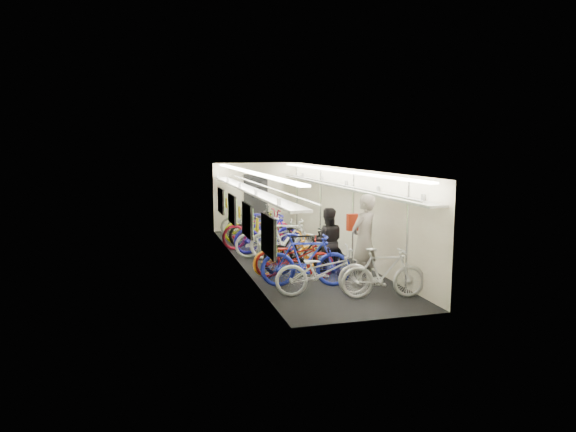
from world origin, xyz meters
TOP-DOWN VIEW (x-y plane):
  - train_car_shell at (-0.36, 0.71)m, footprint 10.00×10.00m
  - bicycle_0 at (-0.38, -3.39)m, footprint 2.01×1.01m
  - bicycle_1 at (-0.52, -2.66)m, footprint 2.01×1.01m
  - bicycle_2 at (-0.55, -1.88)m, footprint 1.92×1.21m
  - bicycle_3 at (-0.27, -1.70)m, footprint 1.96×0.81m
  - bicycle_4 at (-0.60, -1.38)m, footprint 1.87×1.04m
  - bicycle_5 at (-0.27, -0.09)m, footprint 1.96×1.25m
  - bicycle_6 at (-0.56, 0.26)m, footprint 2.09×1.27m
  - bicycle_7 at (-0.52, 0.93)m, footprint 1.91×0.59m
  - bicycle_8 at (-0.62, 1.74)m, footprint 2.23×0.99m
  - bicycle_9 at (-0.56, 2.05)m, footprint 1.78×0.56m
  - bicycle_10 at (-0.57, 2.46)m, footprint 2.01×1.24m
  - bicycle_11 at (0.71, -3.88)m, footprint 1.76×0.76m
  - bicycle_12 at (-0.45, 3.58)m, footprint 2.09×0.92m
  - bicycle_14 at (-0.39, 3.71)m, footprint 1.79×1.19m
  - passenger_near at (0.77, -2.77)m, footprint 0.86×0.76m
  - passenger_mid at (0.27, -1.83)m, footprint 0.89×0.77m
  - backpack at (0.75, -2.18)m, footprint 0.27×0.16m

SIDE VIEW (x-z plane):
  - bicycle_14 at x=-0.39m, z-range 0.00..0.89m
  - bicycle_4 at x=-0.60m, z-range 0.00..0.93m
  - bicycle_2 at x=-0.55m, z-range 0.00..0.95m
  - bicycle_10 at x=-0.57m, z-range 0.00..1.00m
  - bicycle_0 at x=-0.38m, z-range 0.00..1.01m
  - bicycle_11 at x=0.71m, z-range 0.00..1.02m
  - bicycle_6 at x=-0.56m, z-range 0.00..1.04m
  - bicycle_9 at x=-0.56m, z-range 0.00..1.06m
  - bicycle_12 at x=-0.45m, z-range 0.00..1.06m
  - bicycle_8 at x=-0.62m, z-range 0.00..1.14m
  - bicycle_7 at x=-0.52m, z-range 0.00..1.14m
  - bicycle_3 at x=-0.27m, z-range 0.00..1.15m
  - bicycle_5 at x=-0.27m, z-range 0.00..1.15m
  - bicycle_1 at x=-0.52m, z-range 0.00..1.16m
  - passenger_mid at x=0.27m, z-range 0.00..1.59m
  - passenger_near at x=0.77m, z-range 0.00..1.97m
  - backpack at x=0.75m, z-range 1.09..1.47m
  - train_car_shell at x=-0.36m, z-range -3.34..6.66m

